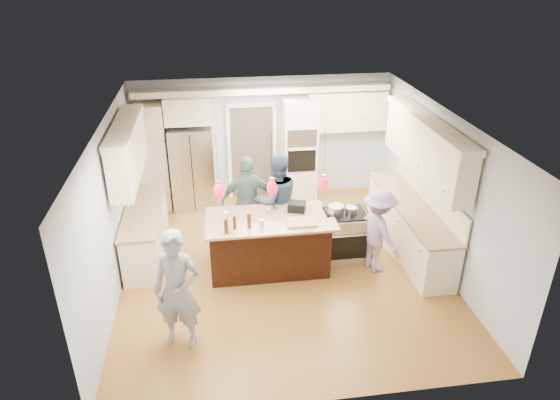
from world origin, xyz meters
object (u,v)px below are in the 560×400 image
Objects in this scene: refrigerator at (193,168)px; island_range at (346,236)px; person_far_left at (277,200)px; kitchen_island at (268,242)px; person_bar_end at (177,290)px.

island_range is (2.71, -2.49, -0.44)m from refrigerator.
island_range is 1.41m from person_far_left.
refrigerator is 1.00× the size of person_far_left.
refrigerator is 0.86× the size of kitchen_island.
refrigerator is 2.38m from person_far_left.
person_far_left is at bearing 148.51° from island_range.
person_bar_end is at bearing 44.43° from person_far_left.
island_range is 0.51× the size of person_bar_end.
person_bar_end is (-1.45, -1.75, 0.41)m from kitchen_island.
island_range is 0.51× the size of person_far_left.
island_range is at bearing 136.95° from person_far_left.
person_bar_end is 3.05m from person_far_left.
refrigerator is 3.71m from island_range.
kitchen_island is at bearing 63.95° from person_bar_end.
person_bar_end is at bearing -129.52° from kitchen_island.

